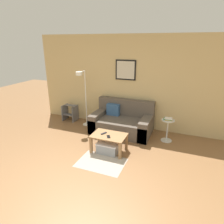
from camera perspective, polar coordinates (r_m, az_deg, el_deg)
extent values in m
plane|color=brown|center=(3.58, -11.48, -22.19)|extent=(16.00, 16.00, 0.00)
cube|color=tan|center=(5.60, 5.01, 8.31)|extent=(5.60, 0.06, 2.55)
cube|color=black|center=(5.53, 3.91, 11.88)|extent=(0.57, 0.02, 0.54)
cube|color=beige|center=(5.52, 3.88, 11.87)|extent=(0.50, 0.01, 0.47)
cube|color=#A39989|center=(4.24, -3.11, -14.21)|extent=(0.96, 0.68, 0.01)
cube|color=brown|center=(5.44, 2.72, -3.90)|extent=(1.59, 0.93, 0.39)
cube|color=brown|center=(5.61, 4.02, 1.45)|extent=(1.59, 0.20, 0.45)
cube|color=brown|center=(5.65, -3.75, -2.32)|extent=(0.24, 0.93, 0.51)
cube|color=brown|center=(5.26, 9.73, -4.33)|extent=(0.24, 0.93, 0.51)
cube|color=#335684|center=(5.58, 0.35, 0.68)|extent=(0.36, 0.14, 0.32)
cube|color=#997047|center=(4.45, -0.88, -6.68)|extent=(0.76, 0.51, 0.02)
cube|color=#997047|center=(4.50, -6.01, -9.35)|extent=(0.06, 0.06, 0.38)
cube|color=#997047|center=(4.26, 2.33, -11.05)|extent=(0.06, 0.06, 0.38)
cube|color=#997047|center=(4.84, -3.65, -7.09)|extent=(0.06, 0.06, 0.38)
cube|color=#997047|center=(4.62, 4.14, -8.50)|extent=(0.06, 0.06, 0.38)
cube|color=gray|center=(4.56, -0.90, -10.00)|extent=(0.46, 0.40, 0.22)
cube|color=silver|center=(4.51, -0.91, -8.68)|extent=(0.48, 0.42, 0.02)
cylinder|color=white|center=(6.05, -7.15, -3.45)|extent=(0.24, 0.24, 0.02)
cylinder|color=white|center=(5.79, -7.48, 3.84)|extent=(0.03, 0.03, 1.58)
cylinder|color=white|center=(5.50, -8.61, 11.36)|extent=(0.02, 0.30, 0.02)
cylinder|color=white|center=(5.38, -9.41, 10.81)|extent=(0.17, 0.17, 0.09)
cylinder|color=silver|center=(5.25, 15.23, -7.80)|extent=(0.27, 0.27, 0.01)
cylinder|color=silver|center=(5.14, 15.50, -5.10)|extent=(0.04, 0.04, 0.53)
cylinder|color=silver|center=(5.03, 15.77, -2.26)|extent=(0.32, 0.32, 0.02)
cube|color=#D18438|center=(5.02, 15.86, -2.11)|extent=(0.18, 0.16, 0.01)
cube|color=#387F4C|center=(5.02, 15.69, -1.91)|extent=(0.20, 0.15, 0.02)
cube|color=silver|center=(5.02, 15.83, -1.74)|extent=(0.19, 0.16, 0.02)
cube|color=#232328|center=(4.50, -2.34, -6.09)|extent=(0.10, 0.15, 0.02)
cube|color=black|center=(4.36, -1.00, -7.05)|extent=(0.13, 0.15, 0.01)
cube|color=slate|center=(6.49, -13.27, -0.02)|extent=(0.03, 0.35, 0.49)
cube|color=slate|center=(6.29, -10.44, -0.45)|extent=(0.03, 0.35, 0.49)
cube|color=slate|center=(6.35, -12.15, -0.73)|extent=(0.35, 0.16, 0.02)
cube|color=slate|center=(6.36, -11.72, 1.92)|extent=(0.35, 0.16, 0.02)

